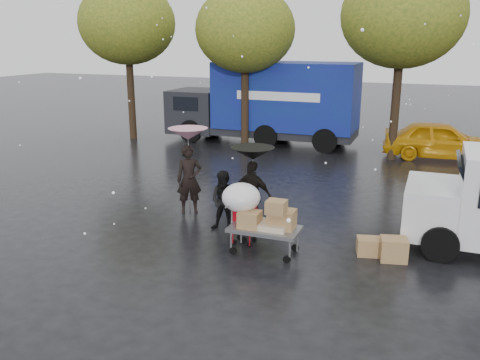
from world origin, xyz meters
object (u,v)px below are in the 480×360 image
at_px(yellow_taxi, 441,140).
at_px(blue_truck, 267,103).
at_px(person_black, 253,195).
at_px(vendor_cart, 268,222).
at_px(person_pink, 189,180).
at_px(shopping_cart, 242,201).

bearing_deg(yellow_taxi, blue_truck, 80.84).
relative_size(person_black, yellow_taxi, 0.40).
height_order(vendor_cart, blue_truck, blue_truck).
xyz_separation_m(person_pink, yellow_taxi, (6.13, 9.09, -0.19)).
relative_size(shopping_cart, blue_truck, 0.18).
bearing_deg(person_black, shopping_cart, 104.01).
bearing_deg(person_black, vendor_cart, 128.89).
distance_m(shopping_cart, yellow_taxi, 11.45).
xyz_separation_m(vendor_cart, blue_truck, (-3.79, 11.44, 1.03)).
bearing_deg(blue_truck, person_black, -73.65).
bearing_deg(yellow_taxi, person_black, 151.72).
distance_m(vendor_cart, blue_truck, 12.10).
xyz_separation_m(vendor_cart, yellow_taxi, (3.36, 10.89, -0.01)).
bearing_deg(yellow_taxi, person_pink, 141.25).
height_order(person_pink, person_black, person_pink).
bearing_deg(shopping_cart, vendor_cart, -14.82).
distance_m(person_pink, vendor_cart, 3.31).
height_order(person_pink, blue_truck, blue_truck).
distance_m(blue_truck, yellow_taxi, 7.25).
xyz_separation_m(person_black, shopping_cart, (0.15, -1.11, 0.22)).
relative_size(person_pink, blue_truck, 0.22).
bearing_deg(shopping_cart, person_pink, 142.17).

